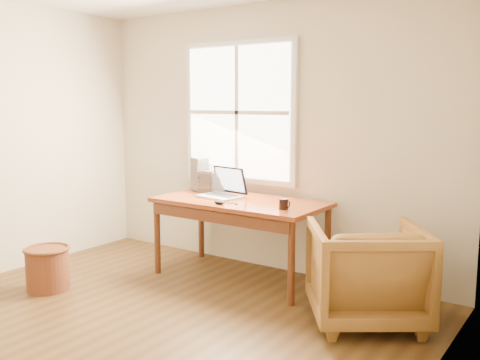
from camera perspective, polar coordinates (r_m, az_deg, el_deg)
The scene contains 11 objects.
room_shell at distance 3.70m, azimuth -14.85°, elevation 2.87°, with size 4.04×4.54×2.64m.
desk at distance 4.98m, azimuth 0.01°, elevation -2.36°, with size 1.60×0.80×0.04m, color brown.
armchair at distance 4.18m, azimuth 13.35°, elevation -9.65°, with size 0.81×0.84×0.76m, color brown.
wicker_stool at distance 5.09m, azimuth -19.84°, elevation -8.94°, with size 0.37×0.37×0.37m, color brown.
laptop at distance 5.07m, azimuth -2.21°, elevation -0.37°, with size 0.37×0.39×0.28m, color #B7BABF, non-canonical shape.
mouse at distance 4.76m, azimuth -2.21°, elevation -2.40°, with size 0.10×0.06×0.03m, color black.
coffee_mug at distance 4.55m, azimuth 4.67°, elevation -2.56°, with size 0.08×0.08×0.09m, color black.
cd_stack_a at distance 5.55m, azimuth -3.82°, elevation 0.35°, with size 0.14×0.12×0.27m, color silver.
cd_stack_b at distance 5.40m, azimuth -3.44°, elevation -0.16°, with size 0.14×0.12×0.22m, color #29282E.
cd_stack_c at distance 5.50m, azimuth -4.30°, elevation 0.64°, with size 0.15×0.13×0.34m, color #918F9B.
cd_stack_d at distance 5.39m, azimuth -2.36°, elevation -0.26°, with size 0.16×0.14×0.20m, color silver.
Camera 1 is at (2.78, -2.23, 1.65)m, focal length 40.00 mm.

